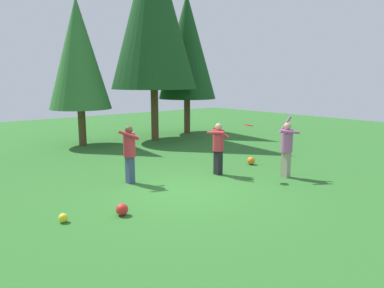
% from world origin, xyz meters
% --- Properties ---
extents(ground_plane, '(40.00, 40.00, 0.00)m').
position_xyz_m(ground_plane, '(0.00, 0.00, 0.00)').
color(ground_plane, '#2D6B28').
extents(person_thrower, '(0.66, 0.66, 1.82)m').
position_xyz_m(person_thrower, '(3.12, -0.86, 0.98)').
color(person_thrower, gray).
rests_on(person_thrower, ground_plane).
extents(person_catcher, '(0.65, 0.68, 1.59)m').
position_xyz_m(person_catcher, '(1.79, 0.68, 0.94)').
color(person_catcher, black).
rests_on(person_catcher, ground_plane).
extents(person_bystander, '(0.73, 0.70, 1.63)m').
position_xyz_m(person_bystander, '(-0.77, 1.60, 0.97)').
color(person_bystander, '#38476B').
rests_on(person_bystander, ground_plane).
extents(frisbee, '(0.36, 0.36, 0.08)m').
position_xyz_m(frisbee, '(2.15, -0.19, 1.59)').
color(frisbee, red).
extents(ball_orange, '(0.27, 0.27, 0.27)m').
position_xyz_m(ball_orange, '(3.57, 0.89, 0.13)').
color(ball_orange, orange).
rests_on(ball_orange, ground_plane).
extents(ball_yellow, '(0.19, 0.19, 0.19)m').
position_xyz_m(ball_yellow, '(-3.35, -0.04, 0.10)').
color(ball_yellow, yellow).
rests_on(ball_yellow, ground_plane).
extents(ball_red, '(0.27, 0.27, 0.27)m').
position_xyz_m(ball_red, '(-2.22, -0.48, 0.13)').
color(ball_red, red).
rests_on(ball_red, ground_plane).
extents(tree_far_right, '(3.04, 3.04, 7.26)m').
position_xyz_m(tree_far_right, '(6.65, 8.10, 4.54)').
color(tree_far_right, brown).
rests_on(tree_far_right, ground_plane).
extents(tree_right, '(3.99, 3.99, 9.53)m').
position_xyz_m(tree_right, '(4.02, 7.33, 5.96)').
color(tree_right, brown).
rests_on(tree_right, ground_plane).
extents(tree_center, '(2.64, 2.64, 6.31)m').
position_xyz_m(tree_center, '(0.74, 8.19, 3.94)').
color(tree_center, brown).
rests_on(tree_center, ground_plane).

